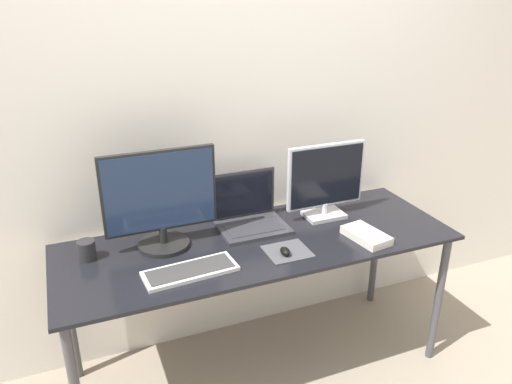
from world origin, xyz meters
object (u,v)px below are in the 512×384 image
monitor_left (160,200)px  laptop (249,214)px  mug (87,250)px  mouse (285,251)px  monitor_right (326,181)px  book (366,235)px  keyboard (190,271)px

monitor_left → laptop: size_ratio=1.54×
mug → mouse: bearing=-20.1°
mug → monitor_right: bearing=-0.4°
mug → laptop: bearing=3.1°
laptop → mouse: bearing=-83.5°
monitor_right → mouse: bearing=-140.9°
monitor_left → monitor_right: (0.85, 0.00, -0.03)m
monitor_left → book: 0.98m
book → monitor_right: bearing=102.3°
monitor_left → mouse: size_ratio=7.81×
monitor_left → laptop: monitor_left is taller
keyboard → mug: bearing=144.4°
monitor_left → laptop: bearing=6.5°
laptop → mouse: laptop is taller
monitor_left → mouse: (0.49, -0.29, -0.21)m
laptop → book: (0.47, -0.35, -0.05)m
laptop → keyboard: size_ratio=0.82×
mouse → book: 0.43m
laptop → book: size_ratio=1.35×
laptop → mug: size_ratio=3.75×
monitor_left → mouse: bearing=-31.2°
monitor_left → keyboard: (0.05, -0.27, -0.22)m
laptop → keyboard: 0.51m
monitor_right → laptop: 0.43m
mouse → mug: 0.88m
keyboard → mouse: (0.43, -0.02, 0.01)m
laptop → keyboard: (-0.39, -0.32, -0.06)m
laptop → mug: 0.79m
monitor_left → book: size_ratio=2.07×
monitor_left → mouse: 0.61m
book → mug: 1.29m
monitor_left → keyboard: monitor_left is taller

